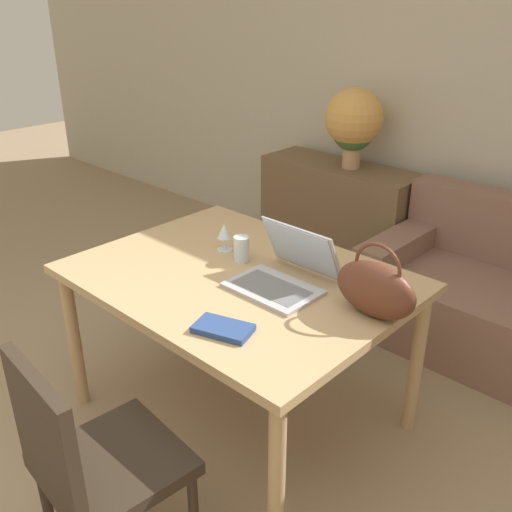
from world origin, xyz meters
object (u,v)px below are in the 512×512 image
object	(u,v)px
flower_vase	(354,122)
chair	(90,460)
laptop	(286,270)
drinking_glass	(241,249)
wine_glass	(224,233)
handbag	(375,289)

from	to	relation	value
flower_vase	chair	bearing A→B (deg)	-73.00
laptop	chair	bearing A→B (deg)	-88.70
drinking_glass	wine_glass	bearing A→B (deg)	168.24
handbag	flower_vase	xyz separation A→B (m)	(-1.17, 1.55, 0.22)
chair	laptop	size ratio (longest dim) A/B	2.46
chair	flower_vase	size ratio (longest dim) A/B	1.70
chair	laptop	xyz separation A→B (m)	(-0.02, 0.99, 0.32)
chair	handbag	size ratio (longest dim) A/B	2.74
wine_glass	handbag	distance (m)	0.84
laptop	handbag	distance (m)	0.41
wine_glass	flower_vase	xyz separation A→B (m)	(-0.33, 1.52, 0.24)
wine_glass	handbag	xyz separation A→B (m)	(0.84, -0.03, 0.02)
laptop	drinking_glass	world-z (taller)	laptop
flower_vase	handbag	bearing A→B (deg)	-52.85
chair	handbag	xyz separation A→B (m)	(0.39, 1.02, 0.37)
chair	flower_vase	world-z (taller)	flower_vase
chair	drinking_glass	distance (m)	1.11
handbag	laptop	bearing A→B (deg)	-175.94
chair	drinking_glass	size ratio (longest dim) A/B	7.64
laptop	drinking_glass	size ratio (longest dim) A/B	3.11
chair	wine_glass	world-z (taller)	chair
laptop	drinking_glass	distance (m)	0.29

